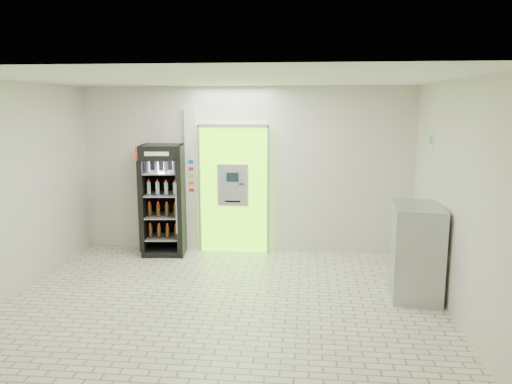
# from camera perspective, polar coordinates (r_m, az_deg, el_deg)

# --- Properties ---
(ground) EXTENTS (6.00, 6.00, 0.00)m
(ground) POSITION_cam_1_polar(r_m,az_deg,el_deg) (7.04, -3.78, -12.40)
(ground) COLOR beige
(ground) RESTS_ON ground
(room_shell) EXTENTS (6.00, 6.00, 6.00)m
(room_shell) POSITION_cam_1_polar(r_m,az_deg,el_deg) (6.56, -3.97, 2.63)
(room_shell) COLOR beige
(room_shell) RESTS_ON ground
(atm_assembly) EXTENTS (1.30, 0.24, 2.33)m
(atm_assembly) POSITION_cam_1_polar(r_m,az_deg,el_deg) (9.05, -2.54, 0.42)
(atm_assembly) COLOR #72F809
(atm_assembly) RESTS_ON ground
(pillar) EXTENTS (0.22, 0.11, 2.60)m
(pillar) POSITION_cam_1_polar(r_m,az_deg,el_deg) (9.21, -7.32, 1.33)
(pillar) COLOR silver
(pillar) RESTS_ON ground
(beverage_cooler) EXTENTS (0.81, 0.76, 1.97)m
(beverage_cooler) POSITION_cam_1_polar(r_m,az_deg,el_deg) (9.12, -10.46, -1.09)
(beverage_cooler) COLOR black
(beverage_cooler) RESTS_ON ground
(steel_cabinet) EXTENTS (0.74, 1.03, 1.30)m
(steel_cabinet) POSITION_cam_1_polar(r_m,az_deg,el_deg) (7.39, 17.84, -6.42)
(steel_cabinet) COLOR #9D9FA4
(steel_cabinet) RESTS_ON ground
(exit_sign) EXTENTS (0.02, 0.22, 0.26)m
(exit_sign) POSITION_cam_1_polar(r_m,az_deg,el_deg) (8.05, 19.42, 5.47)
(exit_sign) COLOR white
(exit_sign) RESTS_ON room_shell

